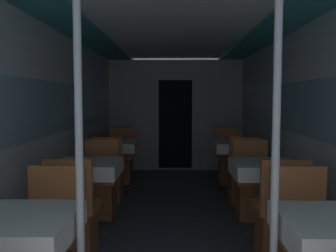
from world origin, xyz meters
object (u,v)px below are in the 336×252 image
object	(u,v)px
chair_right_far_1	(252,193)
dining_table_right_2	(236,150)
chair_left_far_2	(121,165)
support_pole_left_0	(79,160)
chair_right_near_2	(243,181)
chair_left_near_2	(109,181)
dining_table_left_0	(15,237)
dining_table_left_1	(88,173)
chair_left_near_1	(74,225)
support_pole_right_0	(275,161)
dining_table_right_1	(264,174)
dining_table_left_2	(115,149)
chair_right_near_1	(279,226)
chair_right_far_2	(230,166)
chair_left_far_1	(100,192)

from	to	relation	value
chair_right_far_1	dining_table_right_2	world-z (taller)	chair_right_far_1
dining_table_right_2	chair_left_far_2	bearing A→B (deg)	162.52
chair_left_far_2	chair_right_far_1	bearing A→B (deg)	135.78
support_pole_left_0	chair_right_near_2	xyz separation A→B (m)	(1.43, 2.94, -0.77)
support_pole_left_0	chair_left_near_2	world-z (taller)	support_pole_left_0
dining_table_left_0	dining_table_left_1	xyz separation A→B (m)	(0.00, 1.75, 0.00)
chair_left_near_1	support_pole_right_0	distance (m)	2.01
support_pole_right_0	dining_table_right_1	distance (m)	1.84
dining_table_left_1	dining_table_right_2	distance (m)	2.51
dining_table_left_2	chair_right_far_1	xyz separation A→B (m)	(1.80, -1.18, -0.34)
support_pole_left_0	dining_table_left_1	distance (m)	1.84
chair_right_near_1	chair_right_near_2	bearing A→B (deg)	90.00
dining_table_left_1	dining_table_right_1	distance (m)	1.80
chair_left_far_2	dining_table_left_0	bearing A→B (deg)	90.00
dining_table_left_0	chair_right_far_2	world-z (taller)	chair_right_far_2
dining_table_left_0	dining_table_right_2	xyz separation A→B (m)	(1.80, 3.50, 0.00)
dining_table_right_2	dining_table_right_1	bearing A→B (deg)	-90.00
support_pole_left_0	dining_table_left_0	bearing A→B (deg)	180.00
dining_table_left_2	dining_table_left_1	bearing A→B (deg)	-90.00
chair_right_near_2	dining_table_left_0	bearing A→B (deg)	-121.51
dining_table_left_1	chair_right_far_2	size ratio (longest dim) A/B	0.84
chair_left_near_2	support_pole_left_0	bearing A→B (deg)	-82.87
dining_table_left_2	chair_left_far_2	world-z (taller)	chair_left_far_2
dining_table_left_0	chair_left_far_1	world-z (taller)	chair_left_far_1
support_pole_left_0	support_pole_right_0	world-z (taller)	same
support_pole_left_0	chair_right_near_1	size ratio (longest dim) A/B	2.37
chair_left_far_1	support_pole_right_0	xyz separation A→B (m)	(1.43, -2.32, 0.77)
chair_left_near_2	support_pole_right_0	bearing A→B (deg)	-63.99
dining_table_left_2	chair_left_far_2	distance (m)	0.66
chair_left_near_2	chair_right_near_1	xyz separation A→B (m)	(1.80, -1.75, 0.00)
support_pole_right_0	chair_right_far_1	distance (m)	2.47
dining_table_left_0	chair_left_near_1	world-z (taller)	chair_left_near_1
chair_left_far_1	chair_right_near_1	size ratio (longest dim) A/B	1.00
chair_right_near_2	support_pole_left_0	bearing A→B (deg)	-116.01
support_pole_left_0	chair_left_far_1	bearing A→B (deg)	99.00
dining_table_left_0	chair_left_near_2	world-z (taller)	chair_left_near_2
support_pole_left_0	chair_left_near_1	bearing A→B (deg)	107.22
support_pole_left_0	chair_left_near_1	distance (m)	1.46
chair_left_near_2	dining_table_right_2	bearing A→B (deg)	17.48
dining_table_left_2	support_pole_right_0	bearing A→B (deg)	-67.76
support_pole_right_0	chair_right_far_2	distance (m)	4.16
chair_left_far_2	chair_right_near_2	xyz separation A→B (m)	(1.80, -1.13, 0.00)
dining_table_left_0	dining_table_left_2	size ratio (longest dim) A/B	1.00
dining_table_left_2	chair_left_far_2	xyz separation A→B (m)	(-0.00, 0.57, -0.34)
dining_table_left_2	chair_right_near_2	distance (m)	1.92
dining_table_right_2	chair_right_near_2	world-z (taller)	chair_right_near_2
chair_left_near_2	chair_left_far_2	bearing A→B (deg)	90.00
chair_left_far_2	chair_right_far_1	size ratio (longest dim) A/B	1.00
chair_left_near_1	dining_table_right_1	world-z (taller)	chair_left_near_1
chair_left_far_2	dining_table_right_1	size ratio (longest dim) A/B	1.19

